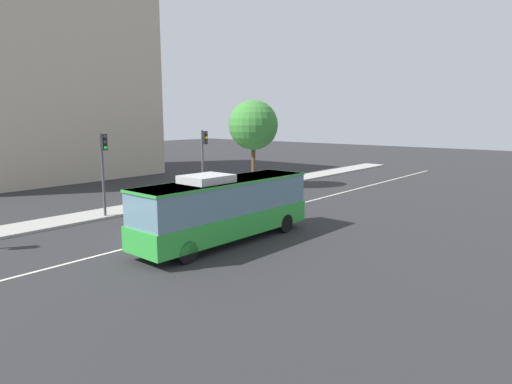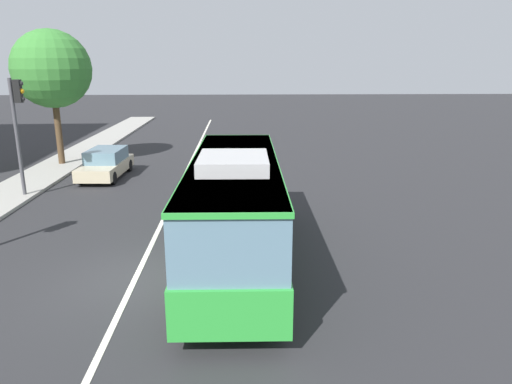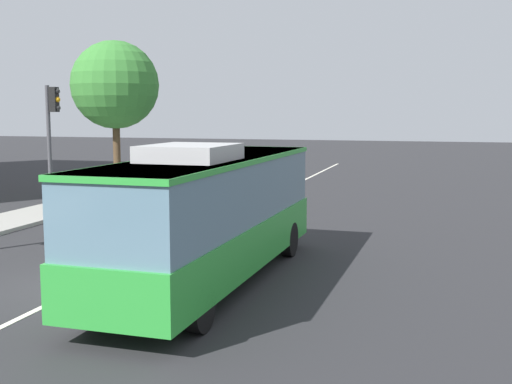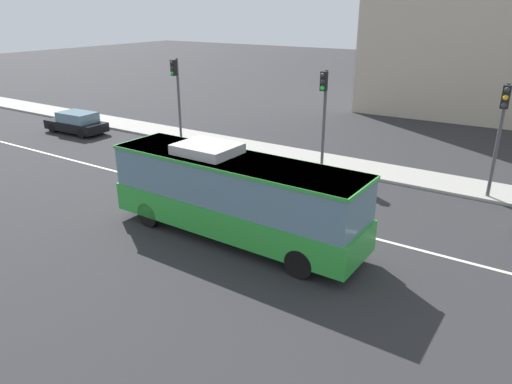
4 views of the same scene
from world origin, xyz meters
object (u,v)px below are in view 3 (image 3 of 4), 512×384
Objects in this scene: street_tree_kerbside_left at (115,85)px; transit_bus at (210,210)px; sedan_beige at (154,191)px; traffic_light_near_corner at (52,128)px.

transit_bus is at bearing -144.11° from street_tree_kerbside_left.
sedan_beige is (11.15, 6.83, -1.09)m from transit_bus.
transit_bus is 13.13m from sedan_beige.
street_tree_kerbside_left is at bearing 36.93° from transit_bus.
transit_bus is 17.81m from street_tree_kerbside_left.
transit_bus is 1.93× the size of traffic_light_near_corner.
sedan_beige is at bearing 32.53° from transit_bus.
traffic_light_near_corner is (7.35, 9.30, 1.75)m from transit_bus.
sedan_beige is at bearing 53.97° from traffic_light_near_corner.
sedan_beige is 0.88× the size of traffic_light_near_corner.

